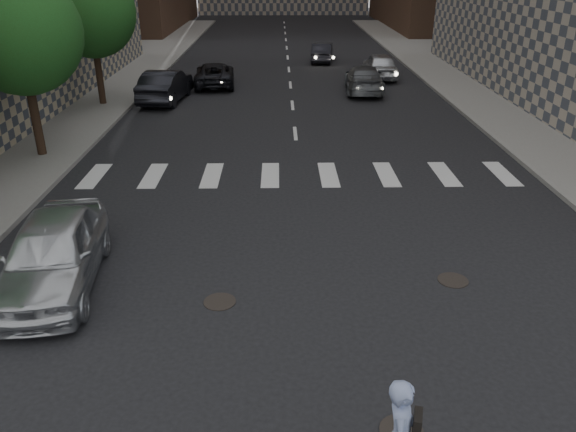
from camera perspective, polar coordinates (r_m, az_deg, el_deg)
name	(u,v)px	position (r m, az deg, el deg)	size (l,w,h in m)	color
ground	(315,335)	(11.32, 2.81, -11.98)	(160.00, 160.00, 0.00)	black
sidewalk_left	(12,100)	(32.86, -26.25, 10.49)	(13.00, 80.00, 0.15)	gray
sidewalk_right	(568,98)	(33.46, 26.56, 10.65)	(13.00, 80.00, 0.15)	gray
tree_b	(21,26)	(22.11, -25.48, 16.99)	(4.20, 4.20, 6.60)	#382619
tree_c	(92,8)	(29.60, -19.30, 19.36)	(4.20, 4.20, 6.60)	#382619
manhole_a	(401,431)	(9.60, 11.45, -20.61)	(0.70, 0.70, 0.02)	black
manhole_b	(220,302)	(12.35, -6.95, -8.63)	(0.70, 0.70, 0.02)	black
manhole_c	(453,280)	(13.56, 16.42, -6.28)	(0.70, 0.70, 0.02)	black
silver_sedan	(53,253)	(13.53, -22.75, -3.48)	(1.91, 4.74, 1.61)	silver
traffic_car_a	(166,86)	(30.22, -12.33, 12.81)	(1.70, 4.89, 1.61)	black
traffic_car_b	(364,79)	(31.99, 7.72, 13.62)	(2.00, 4.92, 1.43)	#54575B
traffic_car_c	(215,74)	(33.64, -7.47, 14.08)	(2.19, 4.74, 1.32)	black
traffic_car_d	(380,65)	(36.11, 9.32, 14.87)	(1.82, 4.53, 1.54)	silver
traffic_car_e	(322,53)	(41.62, 3.49, 16.25)	(1.38, 3.95, 1.30)	black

